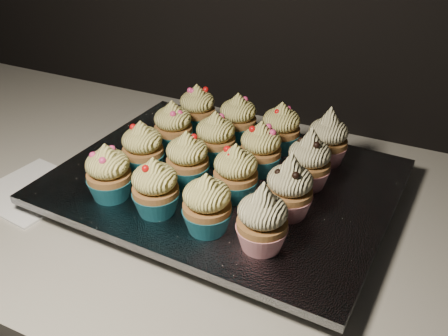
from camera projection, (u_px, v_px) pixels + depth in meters
name	position (u px, v px, depth m)	size (l,w,h in m)	color
worktop	(379.00, 256.00, 0.68)	(2.44, 0.64, 0.04)	beige
napkin	(33.00, 191.00, 0.77)	(0.14, 0.14, 0.00)	white
baking_tray	(224.00, 190.00, 0.76)	(0.45, 0.34, 0.02)	black
foil_lining	(224.00, 180.00, 0.75)	(0.48, 0.38, 0.01)	silver
cupcake_0	(109.00, 173.00, 0.68)	(0.06, 0.06, 0.08)	#1B6C7F
cupcake_1	(155.00, 188.00, 0.65)	(0.06, 0.06, 0.08)	#1B6C7F
cupcake_2	(207.00, 205.00, 0.62)	(0.06, 0.06, 0.08)	#1B6C7F
cupcake_3	(262.00, 220.00, 0.59)	(0.06, 0.06, 0.10)	#B3182A
cupcake_4	(143.00, 149.00, 0.74)	(0.06, 0.06, 0.08)	#1B6C7F
cupcake_5	(187.00, 160.00, 0.71)	(0.06, 0.06, 0.08)	#1B6C7F
cupcake_6	(236.00, 173.00, 0.68)	(0.06, 0.06, 0.08)	#1B6C7F
cupcake_7	(289.00, 189.00, 0.65)	(0.06, 0.06, 0.10)	#B3182A
cupcake_8	(173.00, 127.00, 0.80)	(0.06, 0.06, 0.08)	#1B6C7F
cupcake_9	(216.00, 138.00, 0.77)	(0.06, 0.06, 0.08)	#1B6C7F
cupcake_10	(261.00, 149.00, 0.74)	(0.06, 0.06, 0.08)	#1B6C7F
cupcake_11	(309.00, 161.00, 0.71)	(0.06, 0.06, 0.10)	#B3182A
cupcake_12	(197.00, 109.00, 0.86)	(0.06, 0.06, 0.08)	#1B6C7F
cupcake_13	(238.00, 119.00, 0.83)	(0.06, 0.06, 0.08)	#1B6C7F
cupcake_14	(281.00, 129.00, 0.80)	(0.06, 0.06, 0.08)	#1B6C7F
cupcake_15	(328.00, 139.00, 0.76)	(0.06, 0.06, 0.10)	#B3182A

